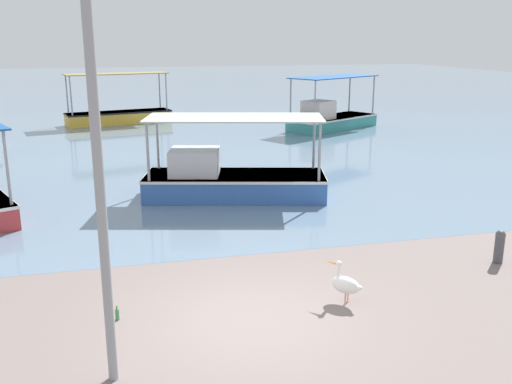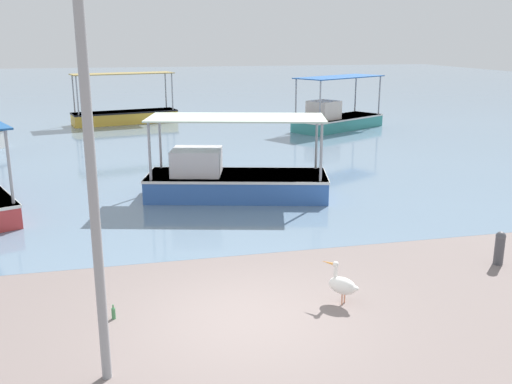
% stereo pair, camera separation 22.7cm
% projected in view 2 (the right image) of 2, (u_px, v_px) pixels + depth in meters
% --- Properties ---
extents(ground, '(120.00, 120.00, 0.00)m').
position_uv_depth(ground, '(245.00, 319.00, 10.02)').
color(ground, slate).
extents(harbor_water, '(110.00, 90.00, 0.00)m').
position_uv_depth(harbor_water, '(142.00, 89.00, 55.16)').
color(harbor_water, slate).
rests_on(harbor_water, ground).
extents(fishing_boat_near_right, '(6.12, 2.85, 2.87)m').
position_uv_depth(fishing_boat_near_right, '(125.00, 114.00, 32.96)').
color(fishing_boat_near_right, gold).
rests_on(fishing_boat_near_right, harbor_water).
extents(fishing_boat_near_left, '(5.84, 3.27, 2.50)m').
position_uv_depth(fishing_boat_near_left, '(231.00, 178.00, 17.59)').
color(fishing_boat_near_left, '#3662AE').
rests_on(fishing_boat_near_left, harbor_water).
extents(fishing_boat_far_left, '(5.79, 4.45, 2.81)m').
position_uv_depth(fishing_boat_far_left, '(336.00, 118.00, 30.75)').
color(fishing_boat_far_left, teal).
rests_on(fishing_boat_far_left, harbor_water).
extents(pelican, '(0.60, 0.69, 0.80)m').
position_uv_depth(pelican, '(342.00, 285.00, 10.52)').
color(pelican, '#E0997A').
rests_on(pelican, ground).
extents(lamp_post, '(0.28, 0.28, 6.45)m').
position_uv_depth(lamp_post, '(88.00, 133.00, 7.37)').
color(lamp_post, gray).
rests_on(lamp_post, ground).
extents(mooring_bollard, '(0.22, 0.22, 0.75)m').
position_uv_depth(mooring_bollard, '(500.00, 247.00, 12.37)').
color(mooring_bollard, '#47474C').
rests_on(mooring_bollard, ground).
extents(glass_bottle, '(0.07, 0.07, 0.27)m').
position_uv_depth(glass_bottle, '(114.00, 313.00, 10.01)').
color(glass_bottle, '#3F7F4C').
rests_on(glass_bottle, ground).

